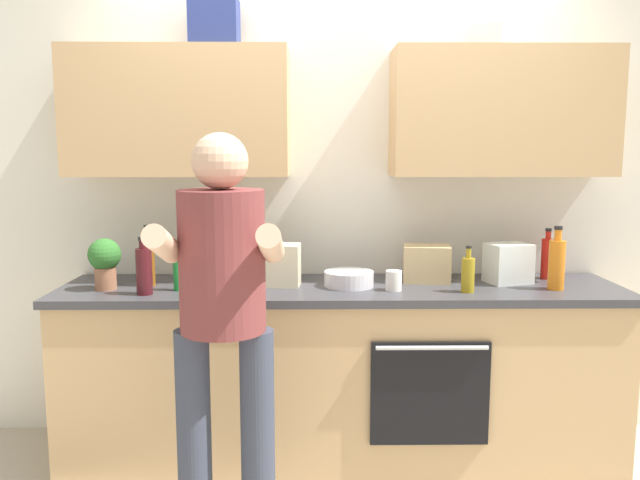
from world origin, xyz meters
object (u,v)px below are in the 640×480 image
(cup_coffee, at_px, (394,281))
(grocery_bag_bread, at_px, (427,264))
(potted_herb, at_px, (105,260))
(bottle_hotsauce, at_px, (547,258))
(grocery_bag_produce, at_px, (508,263))
(knife_block, at_px, (224,264))
(mixing_bowl, at_px, (349,279))
(bottle_soda, at_px, (179,273))
(bottle_syrup, at_px, (148,260))
(bottle_oil, at_px, (468,274))
(bottle_juice, at_px, (557,263))
(grocery_bag_rice, at_px, (276,265))
(person_standing, at_px, (223,305))
(bottle_wine, at_px, (144,269))

(cup_coffee, bearing_deg, grocery_bag_bread, 46.80)
(potted_herb, bearing_deg, bottle_hotsauce, 6.10)
(grocery_bag_produce, bearing_deg, knife_block, -174.76)
(mixing_bowl, xyz_separation_m, potted_herb, (-1.21, -0.06, 0.11))
(knife_block, bearing_deg, bottle_soda, -171.85)
(bottle_syrup, height_order, potted_herb, bottle_syrup)
(bottle_oil, xyz_separation_m, bottle_syrup, (-1.58, 0.16, 0.04))
(potted_herb, bearing_deg, knife_block, 0.86)
(bottle_syrup, bearing_deg, mixing_bowl, -1.12)
(bottle_hotsauce, relative_size, bottle_juice, 0.86)
(bottle_soda, bearing_deg, grocery_bag_rice, 12.86)
(mixing_bowl, bearing_deg, bottle_hotsauce, 9.60)
(person_standing, height_order, grocery_bag_rice, person_standing)
(bottle_juice, distance_m, cup_coffee, 0.81)
(grocery_bag_produce, distance_m, grocery_bag_rice, 1.20)
(grocery_bag_bread, bearing_deg, potted_herb, -173.85)
(bottle_syrup, bearing_deg, bottle_juice, -2.95)
(potted_herb, distance_m, grocery_bag_produce, 2.04)
(bottle_oil, distance_m, bottle_soda, 1.41)
(bottle_oil, bearing_deg, cup_coffee, 173.33)
(knife_block, bearing_deg, cup_coffee, -3.15)
(bottle_hotsauce, xyz_separation_m, grocery_bag_produce, (-0.24, -0.10, -0.01))
(bottle_juice, bearing_deg, knife_block, 178.90)
(bottle_wine, xyz_separation_m, grocery_bag_produce, (1.82, 0.25, -0.02))
(grocery_bag_rice, bearing_deg, bottle_soda, -167.14)
(cup_coffee, bearing_deg, mixing_bowl, 155.07)
(bottle_hotsauce, bearing_deg, bottle_soda, -172.07)
(mixing_bowl, height_order, knife_block, knife_block)
(person_standing, relative_size, bottle_oil, 7.26)
(potted_herb, bearing_deg, cup_coffee, -1.50)
(bottle_wine, height_order, grocery_bag_rice, bottle_wine)
(person_standing, distance_m, bottle_wine, 0.69)
(bottle_wine, relative_size, potted_herb, 1.09)
(cup_coffee, height_order, grocery_bag_rice, grocery_bag_rice)
(knife_block, height_order, grocery_bag_bread, knife_block)
(bottle_soda, bearing_deg, bottle_oil, -2.26)
(bottle_oil, xyz_separation_m, bottle_soda, (-1.41, 0.06, -0.00))
(grocery_bag_produce, bearing_deg, mixing_bowl, -174.54)
(bottle_oil, distance_m, bottle_syrup, 1.59)
(bottle_soda, relative_size, cup_coffee, 2.07)
(person_standing, distance_m, grocery_bag_bread, 1.25)
(grocery_bag_rice, relative_size, grocery_bag_bread, 0.99)
(cup_coffee, bearing_deg, bottle_hotsauce, 18.15)
(person_standing, relative_size, grocery_bag_bread, 6.86)
(bottle_oil, height_order, potted_herb, potted_herb)
(grocery_bag_rice, bearing_deg, grocery_bag_produce, 2.71)
(bottle_oil, relative_size, bottle_juice, 0.72)
(mixing_bowl, height_order, potted_herb, potted_herb)
(potted_herb, relative_size, grocery_bag_rice, 1.07)
(knife_block, bearing_deg, potted_herb, -179.14)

